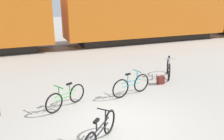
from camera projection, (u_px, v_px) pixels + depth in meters
ground_plane at (121, 123)px, 6.30m from camera, size 80.00×80.00×0.00m
freight_train at (57, 9)px, 15.02m from camera, size 57.78×2.86×5.19m
rail_near at (62, 50)px, 15.23m from camera, size 69.78×0.07×0.01m
rail_far at (58, 46)px, 16.50m from camera, size 69.78×0.07×0.01m
bicycle_black at (100, 132)px, 5.25m from camera, size 1.27×1.27×0.81m
bicycle_green at (66, 97)px, 7.11m from camera, size 1.43×0.84×0.82m
bicycle_teal at (131, 85)px, 8.03m from camera, size 1.67×0.50×0.89m
bicycle_silver at (168, 68)px, 9.90m from camera, size 0.97×1.48×0.95m
backpack at (161, 80)px, 9.13m from camera, size 0.28×0.20×0.34m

